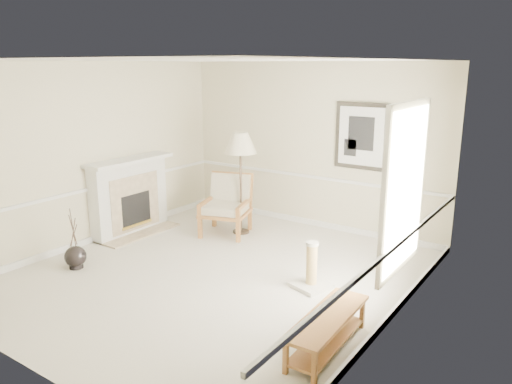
# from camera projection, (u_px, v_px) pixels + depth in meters

# --- Properties ---
(ground) EXTENTS (5.50, 5.50, 0.00)m
(ground) POSITION_uv_depth(u_px,v_px,m) (214.00, 274.00, 6.98)
(ground) COLOR silver
(ground) RESTS_ON ground
(room) EXTENTS (5.04, 5.54, 2.92)m
(room) POSITION_uv_depth(u_px,v_px,m) (223.00, 142.00, 6.50)
(room) COLOR beige
(room) RESTS_ON ground
(fireplace) EXTENTS (0.64, 1.64, 1.31)m
(fireplace) POSITION_uv_depth(u_px,v_px,m) (130.00, 196.00, 8.59)
(fireplace) COLOR white
(fireplace) RESTS_ON ground
(floor_vase) EXTENTS (0.31, 0.31, 0.90)m
(floor_vase) POSITION_uv_depth(u_px,v_px,m) (76.00, 257.00, 7.15)
(floor_vase) COLOR black
(floor_vase) RESTS_ON ground
(armchair) EXTENTS (0.98, 1.02, 1.02)m
(armchair) POSITION_uv_depth(u_px,v_px,m) (228.00, 202.00, 8.61)
(armchair) COLOR #986031
(armchair) RESTS_ON ground
(floor_lamp) EXTENTS (0.71, 0.71, 1.75)m
(floor_lamp) POSITION_uv_depth(u_px,v_px,m) (240.00, 146.00, 8.33)
(floor_lamp) COLOR black
(floor_lamp) RESTS_ON ground
(bench) EXTENTS (0.44, 1.33, 0.38)m
(bench) POSITION_uv_depth(u_px,v_px,m) (327.00, 327.00, 5.09)
(bench) COLOR #986031
(bench) RESTS_ON ground
(scratching_post) EXTENTS (0.55, 0.55, 0.63)m
(scratching_post) POSITION_uv_depth(u_px,v_px,m) (311.00, 273.00, 6.53)
(scratching_post) COLOR beige
(scratching_post) RESTS_ON ground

